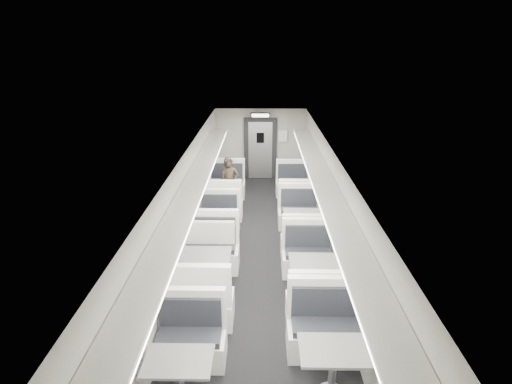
{
  "coord_description": "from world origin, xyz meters",
  "views": [
    {
      "loc": [
        0.04,
        -7.22,
        4.53
      ],
      "look_at": [
        -0.09,
        1.75,
        1.09
      ],
      "focal_mm": 28.0,
      "sensor_mm": 36.0,
      "label": 1
    }
  ],
  "objects_px": {
    "booth_left_b": "(216,232)",
    "booth_left_d": "(180,382)",
    "booth_right_c": "(312,278)",
    "passenger": "(229,183)",
    "vestibule_door": "(260,149)",
    "booth_right_a": "(294,193)",
    "booth_left_c": "(206,273)",
    "booth_right_d": "(333,372)",
    "exit_sign": "(260,115)",
    "booth_right_b": "(301,226)",
    "booth_left_a": "(225,194)"
  },
  "relations": [
    {
      "from": "booth_right_d",
      "to": "booth_right_a",
      "type": "bearing_deg",
      "value": 90.0
    },
    {
      "from": "booth_left_a",
      "to": "booth_left_c",
      "type": "relative_size",
      "value": 0.92
    },
    {
      "from": "booth_right_b",
      "to": "booth_right_d",
      "type": "bearing_deg",
      "value": -90.0
    },
    {
      "from": "booth_right_c",
      "to": "vestibule_door",
      "type": "height_order",
      "value": "vestibule_door"
    },
    {
      "from": "booth_left_a",
      "to": "booth_left_c",
      "type": "xyz_separation_m",
      "value": [
        0.0,
        -4.18,
        0.03
      ]
    },
    {
      "from": "booth_left_c",
      "to": "booth_right_b",
      "type": "height_order",
      "value": "booth_left_c"
    },
    {
      "from": "booth_left_b",
      "to": "booth_right_a",
      "type": "height_order",
      "value": "booth_right_a"
    },
    {
      "from": "booth_right_c",
      "to": "passenger",
      "type": "xyz_separation_m",
      "value": [
        -1.86,
        4.19,
        0.36
      ]
    },
    {
      "from": "vestibule_door",
      "to": "exit_sign",
      "type": "height_order",
      "value": "exit_sign"
    },
    {
      "from": "booth_right_c",
      "to": "passenger",
      "type": "relative_size",
      "value": 1.44
    },
    {
      "from": "booth_right_d",
      "to": "vestibule_door",
      "type": "xyz_separation_m",
      "value": [
        -1.0,
        9.05,
        0.64
      ]
    },
    {
      "from": "exit_sign",
      "to": "vestibule_door",
      "type": "bearing_deg",
      "value": 90.0
    },
    {
      "from": "booth_right_b",
      "to": "exit_sign",
      "type": "distance_m",
      "value": 4.63
    },
    {
      "from": "passenger",
      "to": "vestibule_door",
      "type": "bearing_deg",
      "value": 65.29
    },
    {
      "from": "booth_left_b",
      "to": "booth_left_d",
      "type": "bearing_deg",
      "value": -90.0
    },
    {
      "from": "booth_left_a",
      "to": "passenger",
      "type": "relative_size",
      "value": 1.46
    },
    {
      "from": "booth_right_a",
      "to": "booth_right_b",
      "type": "xyz_separation_m",
      "value": [
        0.0,
        -2.25,
        0.01
      ]
    },
    {
      "from": "vestibule_door",
      "to": "exit_sign",
      "type": "xyz_separation_m",
      "value": [
        0.0,
        -0.49,
        1.24
      ]
    },
    {
      "from": "booth_right_c",
      "to": "vestibule_door",
      "type": "xyz_separation_m",
      "value": [
        -1.0,
        6.78,
        0.66
      ]
    },
    {
      "from": "booth_right_d",
      "to": "exit_sign",
      "type": "xyz_separation_m",
      "value": [
        -1.0,
        8.57,
        1.88
      ]
    },
    {
      "from": "booth_left_c",
      "to": "booth_left_d",
      "type": "distance_m",
      "value": 2.51
    },
    {
      "from": "booth_left_d",
      "to": "exit_sign",
      "type": "distance_m",
      "value": 9.0
    },
    {
      "from": "booth_left_b",
      "to": "booth_right_c",
      "type": "relative_size",
      "value": 0.95
    },
    {
      "from": "vestibule_door",
      "to": "booth_right_a",
      "type": "bearing_deg",
      "value": -66.87
    },
    {
      "from": "booth_left_a",
      "to": "booth_right_a",
      "type": "distance_m",
      "value": 2.01
    },
    {
      "from": "booth_left_d",
      "to": "booth_right_a",
      "type": "xyz_separation_m",
      "value": [
        2.0,
        6.89,
        -0.01
      ]
    },
    {
      "from": "booth_right_a",
      "to": "booth_left_b",
      "type": "bearing_deg",
      "value": -127.89
    },
    {
      "from": "exit_sign",
      "to": "booth_right_a",
      "type": "bearing_deg",
      "value": -61.64
    },
    {
      "from": "booth_left_d",
      "to": "passenger",
      "type": "bearing_deg",
      "value": 88.79
    },
    {
      "from": "booth_left_c",
      "to": "booth_right_d",
      "type": "distance_m",
      "value": 3.08
    },
    {
      "from": "passenger",
      "to": "vestibule_door",
      "type": "xyz_separation_m",
      "value": [
        0.86,
        2.59,
        0.3
      ]
    },
    {
      "from": "booth_right_c",
      "to": "booth_right_a",
      "type": "bearing_deg",
      "value": 90.0
    },
    {
      "from": "booth_right_a",
      "to": "booth_right_c",
      "type": "height_order",
      "value": "booth_right_c"
    },
    {
      "from": "booth_left_c",
      "to": "booth_left_d",
      "type": "height_order",
      "value": "booth_left_c"
    },
    {
      "from": "booth_right_a",
      "to": "booth_right_d",
      "type": "distance_m",
      "value": 6.71
    },
    {
      "from": "booth_left_a",
      "to": "booth_right_d",
      "type": "distance_m",
      "value": 6.82
    },
    {
      "from": "booth_left_b",
      "to": "booth_right_b",
      "type": "distance_m",
      "value": 2.03
    },
    {
      "from": "booth_right_c",
      "to": "booth_right_b",
      "type": "bearing_deg",
      "value": 90.0
    },
    {
      "from": "booth_right_a",
      "to": "booth_right_c",
      "type": "bearing_deg",
      "value": -90.0
    },
    {
      "from": "booth_left_b",
      "to": "booth_right_b",
      "type": "xyz_separation_m",
      "value": [
        2.0,
        0.32,
        0.01
      ]
    },
    {
      "from": "passenger",
      "to": "booth_right_b",
      "type": "bearing_deg",
      "value": -53.45
    },
    {
      "from": "booth_right_b",
      "to": "vestibule_door",
      "type": "relative_size",
      "value": 1.0
    },
    {
      "from": "booth_left_a",
      "to": "booth_left_c",
      "type": "bearing_deg",
      "value": -90.0
    },
    {
      "from": "booth_left_b",
      "to": "booth_right_b",
      "type": "relative_size",
      "value": 0.97
    },
    {
      "from": "booth_right_a",
      "to": "booth_left_c",
      "type": "bearing_deg",
      "value": -114.58
    },
    {
      "from": "booth_right_a",
      "to": "vestibule_door",
      "type": "distance_m",
      "value": 2.63
    },
    {
      "from": "booth_left_a",
      "to": "exit_sign",
      "type": "distance_m",
      "value": 2.96
    },
    {
      "from": "booth_left_a",
      "to": "vestibule_door",
      "type": "height_order",
      "value": "vestibule_door"
    },
    {
      "from": "booth_left_b",
      "to": "booth_left_c",
      "type": "relative_size",
      "value": 0.87
    },
    {
      "from": "booth_right_a",
      "to": "passenger",
      "type": "relative_size",
      "value": 1.38
    }
  ]
}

